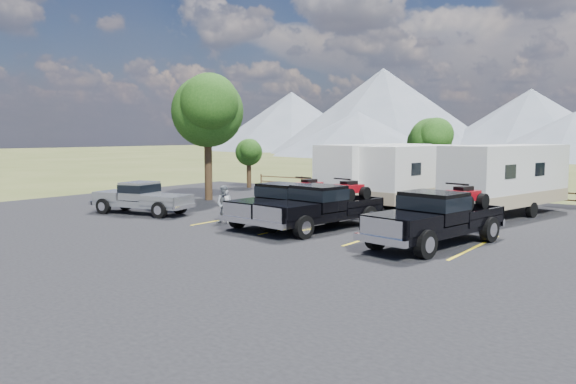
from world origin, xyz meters
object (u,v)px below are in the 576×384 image
Objects in this scene: rig_right at (437,216)px; trailer_right at (506,179)px; person_a at (226,206)px; rig_left at (286,202)px; person_b at (225,204)px; trailer_left at (376,174)px; trailer_center at (413,176)px; rig_center at (323,206)px; pickup_silver at (142,197)px; tree_big_nw at (207,111)px.

trailer_right reaches higher than rig_right.
person_a is (-9.93, -0.77, -0.28)m from rig_right.
rig_left is 2.86m from person_b.
trailer_right is (-0.20, 9.53, 0.79)m from rig_right.
rig_right is at bearing -44.99° from trailer_left.
trailer_right is (4.95, 0.15, 0.04)m from trailer_center.
rig_center is (2.12, -0.20, 0.02)m from rig_left.
pickup_silver reaches higher than person_a.
tree_big_nw is 1.35× the size of pickup_silver.
rig_left is 0.92× the size of rig_right.
tree_big_nw is at bearing -156.70° from trailer_center.
rig_left is at bearing -115.99° from trailer_right.
rig_left is 4.02× the size of person_a.
person_b reaches higher than person_a.
rig_right reaches higher than rig_center.
rig_center is 10.30m from pickup_silver.
rig_right is 3.98× the size of person_b.
pickup_silver is (-15.31, -10.66, -1.01)m from trailer_right.
pickup_silver is 3.62× the size of person_a.
person_a is (-2.59, -9.83, -1.06)m from trailer_left.
tree_big_nw is at bearing 172.82° from rig_right.
rig_right is at bearing -55.59° from trailer_center.
trailer_right is at bearing 9.78° from trailer_left.
rig_right is 15.55m from pickup_silver.
trailer_right is at bearing 23.31° from person_b.
person_a is (-4.78, -10.15, -1.03)m from trailer_center.
trailer_center is at bearing 129.32° from rig_right.
tree_big_nw is 17.91m from trailer_right.
tree_big_nw is 18.67m from rig_right.
trailer_right is 6.43× the size of person_a.
rig_left is 2.85m from person_a.
trailer_left is at bearing 51.87° from person_b.
trailer_right is 18.68m from pickup_silver.
trailer_center is 1.75× the size of pickup_silver.
person_a is (-4.60, -1.17, -0.24)m from rig_center.
trailer_left is 1.00× the size of trailer_right.
trailer_right is 5.86× the size of person_b.
trailer_left reaches higher than rig_center.
rig_right is at bearing 4.72° from rig_center.
trailer_center is at bearing 14.36° from trailer_left.
trailer_left is 10.22m from person_a.
rig_right is 0.69× the size of trailer_center.
rig_center is 0.66× the size of trailer_center.
tree_big_nw is at bearing 115.51° from person_b.
tree_big_nw is 11.89m from rig_left.
trailer_center is (2.19, 0.32, -0.02)m from trailer_left.
person_a is (-9.73, -10.29, -1.07)m from trailer_right.
rig_center reaches higher than rig_left.
rig_right is 9.93m from person_b.
trailer_left is at bearing 139.55° from rig_right.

